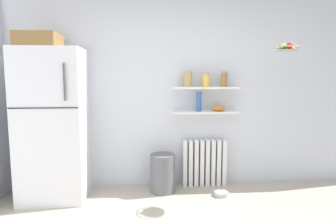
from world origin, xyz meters
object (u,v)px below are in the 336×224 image
at_px(refrigerator, 53,122).
at_px(radiator, 204,163).
at_px(vase, 199,102).
at_px(trash_bin, 163,173).
at_px(storage_jar_1, 206,80).
at_px(hanging_fruit_basket, 287,47).
at_px(storage_jar_0, 188,79).
at_px(pet_food_bowl, 221,194).
at_px(shelf_bowl, 219,108).
at_px(storage_jar_2, 224,79).

distance_m(refrigerator, radiator, 2.01).
height_order(vase, trash_bin, vase).
bearing_deg(storage_jar_1, hanging_fruit_basket, -28.61).
xyz_separation_m(storage_jar_0, storage_jar_1, (0.24, -0.00, -0.01)).
bearing_deg(trash_bin, storage_jar_1, 14.68).
bearing_deg(trash_bin, pet_food_bowl, -15.04).
height_order(radiator, shelf_bowl, shelf_bowl).
distance_m(storage_jar_2, vase, 0.44).
relative_size(refrigerator, shelf_bowl, 11.31).
bearing_deg(storage_jar_0, hanging_fruit_basket, -23.01).
distance_m(storage_jar_2, hanging_fruit_basket, 0.84).
xyz_separation_m(storage_jar_0, trash_bin, (-0.34, -0.15, -1.20)).
bearing_deg(trash_bin, hanging_fruit_basket, -12.28).
bearing_deg(storage_jar_0, storage_jar_1, -0.00).
distance_m(vase, shelf_bowl, 0.28).
xyz_separation_m(radiator, hanging_fruit_basket, (0.84, -0.49, 1.50)).
distance_m(shelf_bowl, pet_food_bowl, 1.09).
relative_size(refrigerator, radiator, 3.14).
bearing_deg(hanging_fruit_basket, pet_food_bowl, 170.62).
xyz_separation_m(radiator, vase, (-0.09, -0.03, 0.83)).
bearing_deg(pet_food_bowl, vase, 124.16).
xyz_separation_m(refrigerator, storage_jar_1, (1.89, 0.22, 0.49)).
xyz_separation_m(storage_jar_0, hanging_fruit_basket, (1.08, -0.46, 0.37)).
relative_size(trash_bin, pet_food_bowl, 2.73).
bearing_deg(storage_jar_2, refrigerator, -174.21).
relative_size(storage_jar_2, shelf_bowl, 1.15).
bearing_deg(refrigerator, shelf_bowl, 5.96).
xyz_separation_m(radiator, storage_jar_2, (0.24, -0.03, 1.12)).
xyz_separation_m(storage_jar_2, pet_food_bowl, (-0.10, -0.34, -1.41)).
bearing_deg(vase, pet_food_bowl, -55.84).
bearing_deg(storage_jar_1, storage_jar_0, 180.00).
relative_size(storage_jar_2, pet_food_bowl, 1.12).
relative_size(refrigerator, hanging_fruit_basket, 6.44).
height_order(storage_jar_1, hanging_fruit_basket, hanging_fruit_basket).
bearing_deg(hanging_fruit_basket, vase, 153.76).
height_order(radiator, storage_jar_2, storage_jar_2).
bearing_deg(hanging_fruit_basket, shelf_bowl, 145.45).
relative_size(refrigerator, storage_jar_1, 11.06).
bearing_deg(trash_bin, shelf_bowl, 11.35).
xyz_separation_m(storage_jar_1, shelf_bowl, (0.17, 0.00, -0.37)).
bearing_deg(vase, storage_jar_1, 0.00).
height_order(radiator, pet_food_bowl, radiator).
bearing_deg(vase, hanging_fruit_basket, -26.24).
distance_m(vase, pet_food_bowl, 1.20).
distance_m(refrigerator, storage_jar_1, 1.97).
height_order(vase, shelf_bowl, vase).
relative_size(storage_jar_0, pet_food_bowl, 1.14).
relative_size(refrigerator, trash_bin, 4.04).
xyz_separation_m(shelf_bowl, pet_food_bowl, (-0.03, -0.34, -1.03)).
height_order(refrigerator, hanging_fruit_basket, refrigerator).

